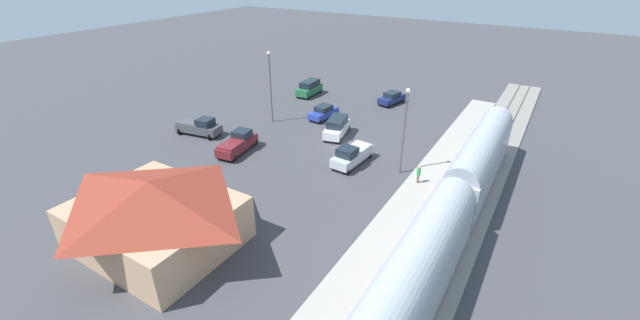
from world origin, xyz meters
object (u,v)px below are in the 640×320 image
Objects in this scene: suv_green at (309,88)px; sedan_blue at (324,112)px; pickup_silver at (352,155)px; light_pole_near_platform at (405,122)px; pickup_maroon at (238,143)px; pedestrian_on_platform at (419,173)px; sedan_navy at (392,98)px; pickup_charcoal at (199,127)px; light_pole_lot_center at (270,80)px; passenger_train at (455,202)px; suv_white at (337,127)px; station_building at (154,212)px.

suv_green is 9.94m from sedan_blue.
light_pole_near_platform is at bearing -170.31° from pickup_silver.
light_pole_near_platform is at bearing -164.15° from pickup_maroon.
pedestrian_on_platform reaches higher than sedan_navy.
pickup_charcoal is at bearing 8.58° from light_pole_near_platform.
sedan_navy is 26.82m from pickup_charcoal.
light_pole_lot_center is (21.16, -5.73, 4.20)m from pedestrian_on_platform.
passenger_train is at bearing 140.19° from suv_green.
sedan_navy is 0.87× the size of pickup_silver.
passenger_train is 3.75× the size of light_pole_lot_center.
sedan_navy is at bearing -125.88° from light_pole_lot_center.
suv_white is at bearing -126.95° from pickup_maroon.
light_pole_near_platform is at bearing -33.07° from pedestrian_on_platform.
suv_white is (-6.99, -9.30, 0.12)m from pickup_maroon.
pickup_charcoal reaches higher than sedan_blue.
station_building is 24.93m from light_pole_lot_center.
pickup_silver reaches higher than sedan_blue.
light_pole_lot_center reaches higher than pickup_silver.
sedan_navy is (10.79, -20.07, -0.40)m from pedestrian_on_platform.
pickup_charcoal is (9.77, 12.15, 0.15)m from sedan_blue.
passenger_train is at bearing 173.42° from pickup_charcoal.
station_building is 2.35× the size of suv_green.
light_pole_lot_center reaches higher than light_pole_near_platform.
pickup_charcoal is 16.18m from suv_white.
pickup_charcoal is at bearing 51.21° from sedan_blue.
pedestrian_on_platform is at bearing 164.84° from light_pole_lot_center.
pickup_maroon is (-4.03, 20.54, -0.12)m from suv_green.
pedestrian_on_platform is 0.31× the size of pickup_silver.
station_building reaches higher than pickup_silver.
pickup_maroon is 17.81m from light_pole_near_platform.
pickup_silver is 15.54m from light_pole_lot_center.
station_building is at bearing 86.27° from suv_white.
pickup_silver is at bearing -5.24° from pedestrian_on_platform.
passenger_train is 3.91× the size of light_pole_near_platform.
station_building is at bearing 128.29° from pickup_charcoal.
suv_white reaches higher than pedestrian_on_platform.
pickup_maroon is at bearing 15.85° from light_pole_near_platform.
passenger_train is 5.89× the size of pickup_charcoal.
passenger_train is 21.76m from station_building.
suv_white is at bearing -35.32° from passenger_train.
station_building is 28.08m from sedan_blue.
sedan_blue is (5.36, 9.99, 0.00)m from sedan_navy.
pickup_silver is at bearing -171.71° from pickup_charcoal.
sedan_navy is 1.03× the size of sedan_blue.
station_building is at bearing 95.45° from sedan_blue.
station_building is 22.39m from pedestrian_on_platform.
light_pole_lot_center is (14.00, -5.07, 4.45)m from pickup_silver.
sedan_navy is 19.75m from pickup_silver.
sedan_blue is 15.59m from pickup_charcoal.
sedan_navy is at bearing -118.22° from sedan_blue.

